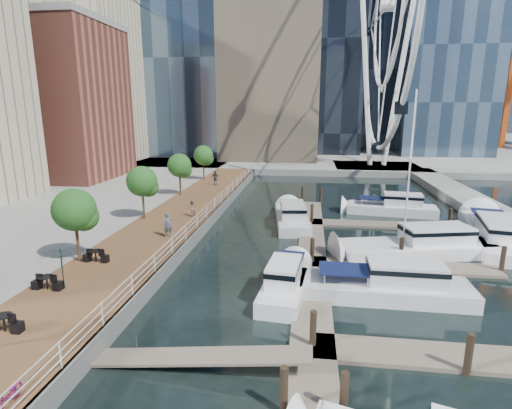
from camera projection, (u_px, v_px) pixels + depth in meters
The scene contains 18 objects.
ground at pixel (251, 321), 19.77m from camera, with size 520.00×520.00×0.00m, color black.
boardwalk at pixel (175, 222), 35.28m from camera, with size 6.00×60.00×1.00m, color brown.
seawall at pixel (208, 223), 34.90m from camera, with size 0.25×60.00×1.00m, color #595954.
land_far at pixel (301, 144), 118.02m from camera, with size 200.00×114.00×1.00m, color gray.
breakwater at pixel (500, 219), 36.36m from camera, with size 4.00×60.00×1.00m, color gray.
pier at pixel (376, 168), 67.99m from camera, with size 14.00×12.00×1.00m, color gray.
railing at pixel (207, 212), 34.67m from camera, with size 0.10×60.00×1.05m, color white, non-canonical shape.
floating_docks at pixel (383, 250), 28.25m from camera, with size 16.00×34.00×2.60m.
midrise_condos at pixel (2, 82), 46.88m from camera, with size 19.00×67.00×28.00m.
ferris_wheel at pixel (388, 6), 62.13m from camera, with size 5.80×45.60×47.80m.
street_trees at pixel (142, 181), 33.76m from camera, with size 2.60×42.60×4.60m.
cafe_tables at pixel (28, 301), 18.87m from camera, with size 2.50×13.70×0.74m.
yacht_foreground at pixel (382, 297), 22.24m from camera, with size 2.80×10.44×2.15m, color silver, non-canonical shape.
bicycle at pixel (9, 397), 12.49m from camera, with size 0.54×1.54×0.81m, color #7F1256.
pedestrian_near at pixel (168, 225), 29.37m from camera, with size 0.68×0.45×1.86m, color #4A5063.
pedestrian_mid at pixel (192, 208), 35.11m from camera, with size 0.72×0.56×1.48m, color gray.
pedestrian_far at pixel (216, 178), 49.79m from camera, with size 1.09×0.46×1.87m, color #363C43.
moored_yachts at pixel (411, 253), 29.13m from camera, with size 21.46×35.57×11.50m.
Camera 1 is at (2.61, -17.72, 10.17)m, focal length 28.00 mm.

